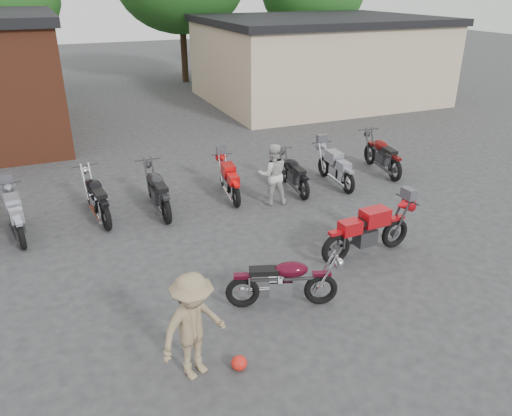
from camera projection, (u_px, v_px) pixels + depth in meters
name	position (u px, v px, depth m)	size (l,w,h in m)	color
ground	(308.00, 309.00, 8.62)	(90.00, 90.00, 0.00)	#2D2D2F
stucco_building	(317.00, 62.00, 23.50)	(10.00, 8.00, 3.50)	tan
tree_3	(312.00, 8.00, 29.78)	(6.08, 6.08, 7.60)	#124518
vintage_motorcycle	(284.00, 279.00, 8.51)	(1.88, 0.62, 1.09)	#450818
sportbike	(369.00, 228.00, 10.12)	(2.08, 0.68, 1.20)	#B70F15
helmet	(239.00, 363.00, 7.25)	(0.24, 0.24, 0.22)	red
person_light	(273.00, 174.00, 12.47)	(0.76, 0.59, 1.57)	beige
person_tan	(193.00, 327.00, 6.87)	(1.07, 0.61, 1.65)	#907B59
row_bike_1	(15.00, 213.00, 10.92)	(1.88, 0.62, 1.09)	gray
row_bike_2	(96.00, 195.00, 11.76)	(2.03, 0.67, 1.18)	black
row_bike_3	(158.00, 189.00, 12.11)	(2.05, 0.68, 1.19)	#232325
row_bike_4	(229.00, 178.00, 12.94)	(1.80, 0.59, 1.05)	red
row_bike_5	(294.00, 171.00, 13.38)	(1.84, 0.61, 1.07)	black
row_bike_6	(335.00, 165.00, 13.76)	(1.90, 0.63, 1.10)	gray
row_bike_7	(382.00, 153.00, 14.66)	(2.06, 0.68, 1.20)	#570B0A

